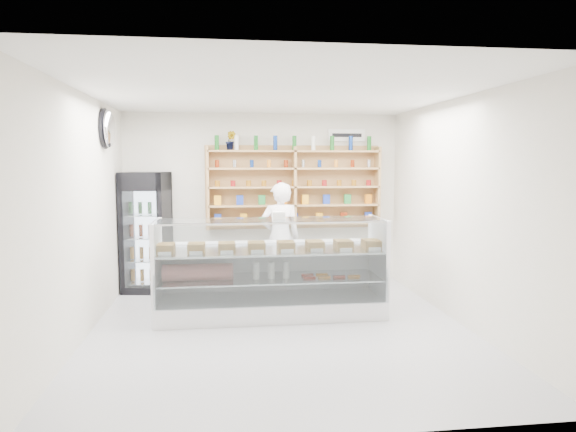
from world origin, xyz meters
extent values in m
plane|color=#A4A3A8|center=(0.00, 0.00, 0.00)|extent=(5.00, 5.00, 0.00)
plane|color=white|center=(0.00, 0.00, 2.80)|extent=(5.00, 5.00, 0.00)
plane|color=silver|center=(0.00, 2.50, 1.40)|extent=(4.50, 0.00, 4.50)
plane|color=silver|center=(0.00, -2.50, 1.40)|extent=(4.50, 0.00, 4.50)
plane|color=silver|center=(-2.25, 0.00, 1.40)|extent=(0.00, 5.00, 5.00)
plane|color=silver|center=(2.25, 0.00, 1.40)|extent=(0.00, 5.00, 5.00)
cube|color=white|center=(-0.06, 0.55, 0.12)|extent=(2.94, 0.83, 0.24)
cube|color=white|center=(-0.06, 0.93, 0.55)|extent=(2.94, 0.05, 0.62)
cube|color=silver|center=(-0.06, 0.55, 0.50)|extent=(2.82, 0.73, 0.02)
cube|color=silver|center=(-0.06, 0.55, 0.86)|extent=(2.88, 0.77, 0.02)
cube|color=silver|center=(-0.06, 0.14, 0.76)|extent=(2.88, 0.12, 1.02)
cube|color=silver|center=(-0.06, 0.50, 1.27)|extent=(2.88, 0.58, 0.01)
imported|color=white|center=(0.20, 1.78, 0.85)|extent=(0.64, 0.44, 1.70)
cube|color=black|center=(-1.85, 2.14, 0.93)|extent=(0.76, 0.74, 1.85)
cube|color=#39053D|center=(-1.80, 1.84, 1.71)|extent=(0.65, 0.13, 0.26)
cube|color=silver|center=(-1.80, 1.82, 0.84)|extent=(0.55, 0.09, 1.46)
cube|color=#A4844D|center=(-0.90, 2.34, 1.59)|extent=(0.04, 0.28, 1.33)
cube|color=#A4844D|center=(0.50, 2.34, 1.59)|extent=(0.04, 0.28, 1.33)
cube|color=#A4844D|center=(1.90, 2.34, 1.59)|extent=(0.04, 0.28, 1.33)
cube|color=#A4844D|center=(0.50, 2.34, 1.00)|extent=(2.80, 0.28, 0.03)
cube|color=#A4844D|center=(0.50, 2.34, 1.30)|extent=(2.80, 0.28, 0.03)
cube|color=#A4844D|center=(0.50, 2.34, 1.60)|extent=(2.80, 0.28, 0.03)
cube|color=#A4844D|center=(0.50, 2.34, 1.90)|extent=(2.80, 0.28, 0.03)
cube|color=#A4844D|center=(0.50, 2.34, 2.18)|extent=(2.80, 0.28, 0.03)
imported|color=#1E6626|center=(-0.53, 2.34, 2.35)|extent=(0.21, 0.19, 0.30)
ellipsoid|color=silver|center=(-2.17, 1.20, 2.45)|extent=(0.15, 0.50, 0.50)
cube|color=white|center=(1.40, 2.47, 2.45)|extent=(0.62, 0.03, 0.20)
camera|label=1|loc=(-0.68, -5.98, 2.00)|focal=32.00mm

